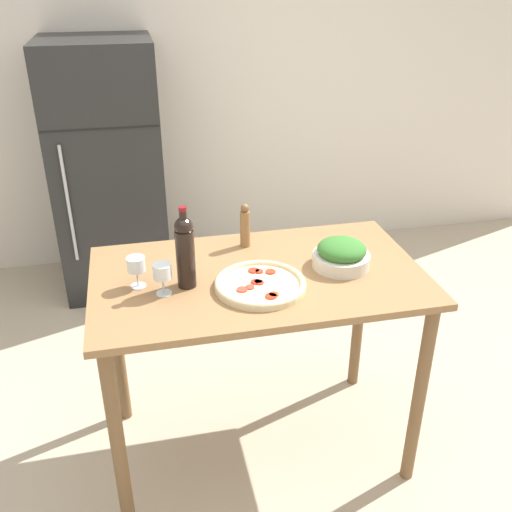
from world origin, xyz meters
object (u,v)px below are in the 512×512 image
Objects in this scene: wine_glass_near at (162,273)px; homemade_pizza at (260,284)px; wine_bottle at (185,250)px; salad_bowl at (341,255)px; refrigerator at (108,170)px; pepper_mill at (244,226)px; wine_glass_far at (136,266)px.

wine_glass_near is 0.38m from homemade_pizza.
salad_bowl is at bearing 1.71° from wine_bottle.
refrigerator is at bearing 100.19° from wine_bottle.
wine_bottle is 0.93× the size of homemade_pizza.
pepper_mill reaches higher than salad_bowl.
wine_bottle is 2.63× the size of wine_glass_near.
wine_bottle is 1.66× the size of pepper_mill.
homemade_pizza is at bearing -5.48° from wine_glass_near.
wine_glass_near is at bearing 174.52° from homemade_pizza.
pepper_mill is at bearing 141.93° from salad_bowl.
refrigerator is at bearing 94.46° from wine_glass_far.
wine_bottle is at bearing -10.52° from wine_glass_far.
wine_glass_near is 0.74m from salad_bowl.
wine_glass_near is (-0.09, -0.04, -0.06)m from wine_bottle.
wine_glass_far is 0.35× the size of homemade_pizza.
wine_glass_far is at bearing 140.42° from wine_glass_near.
refrigerator is at bearing 118.26° from salad_bowl.
refrigerator is 2.01m from homemade_pizza.
wine_glass_far is at bearing -151.41° from pepper_mill.
refrigerator reaches higher than homemade_pizza.
homemade_pizza is (0.37, -0.04, -0.08)m from wine_glass_near.
wine_bottle is (0.33, -1.83, 0.26)m from refrigerator.
wine_bottle reaches higher than pepper_mill.
refrigerator is 8.29× the size of pepper_mill.
wine_glass_near is 0.63× the size of pepper_mill.
wine_bottle is 0.32m from homemade_pizza.
wine_bottle reaches higher than homemade_pizza.
homemade_pizza is at bearing -72.39° from refrigerator.
wine_glass_far is (0.14, -1.80, 0.20)m from refrigerator.
wine_bottle is 0.12m from wine_glass_near.
wine_glass_near is 0.53× the size of salad_bowl.
wine_bottle reaches higher than wine_glass_far.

